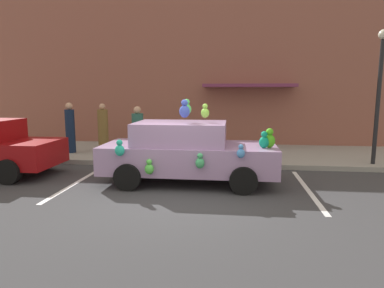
# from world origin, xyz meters

# --- Properties ---
(ground_plane) EXTENTS (60.00, 60.00, 0.00)m
(ground_plane) POSITION_xyz_m (0.00, 0.00, 0.00)
(ground_plane) COLOR #38383A
(sidewalk) EXTENTS (24.00, 4.00, 0.15)m
(sidewalk) POSITION_xyz_m (0.00, 5.00, 0.07)
(sidewalk) COLOR gray
(sidewalk) RESTS_ON ground
(storefront_building) EXTENTS (24.00, 1.25, 6.40)m
(storefront_building) POSITION_xyz_m (0.02, 7.14, 3.19)
(storefront_building) COLOR brown
(storefront_building) RESTS_ON ground
(parking_stripe_front) EXTENTS (0.12, 3.60, 0.01)m
(parking_stripe_front) POSITION_xyz_m (2.96, 1.00, 0.00)
(parking_stripe_front) COLOR silver
(parking_stripe_front) RESTS_ON ground
(parking_stripe_rear) EXTENTS (0.12, 3.60, 0.01)m
(parking_stripe_rear) POSITION_xyz_m (-2.78, 1.00, 0.00)
(parking_stripe_rear) COLOR silver
(parking_stripe_rear) RESTS_ON ground
(plush_covered_car) EXTENTS (4.34, 2.08, 2.12)m
(plush_covered_car) POSITION_xyz_m (0.03, 1.32, 0.80)
(plush_covered_car) COLOR #9F7FA9
(plush_covered_car) RESTS_ON ground
(teddy_bear_on_sidewalk) EXTENTS (0.38, 0.32, 0.73)m
(teddy_bear_on_sidewalk) POSITION_xyz_m (0.66, 3.99, 0.49)
(teddy_bear_on_sidewalk) COLOR #9E723D
(teddy_bear_on_sidewalk) RESTS_ON sidewalk
(street_lamp_post) EXTENTS (0.28, 0.28, 3.91)m
(street_lamp_post) POSITION_xyz_m (5.39, 3.50, 2.54)
(street_lamp_post) COLOR black
(street_lamp_post) RESTS_ON sidewalk
(pedestrian_near_shopfront) EXTENTS (0.37, 0.37, 1.74)m
(pedestrian_near_shopfront) POSITION_xyz_m (-3.46, 4.58, 0.95)
(pedestrian_near_shopfront) COLOR brown
(pedestrian_near_shopfront) RESTS_ON sidewalk
(pedestrian_walking_past) EXTENTS (0.39, 0.39, 1.67)m
(pedestrian_walking_past) POSITION_xyz_m (-2.02, 4.04, 0.92)
(pedestrian_walking_past) COLOR #2D6254
(pedestrian_walking_past) RESTS_ON sidewalk
(pedestrian_by_lamp) EXTENTS (0.33, 0.33, 1.78)m
(pedestrian_by_lamp) POSITION_xyz_m (-4.56, 4.28, 0.99)
(pedestrian_by_lamp) COLOR #152540
(pedestrian_by_lamp) RESTS_ON sidewalk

